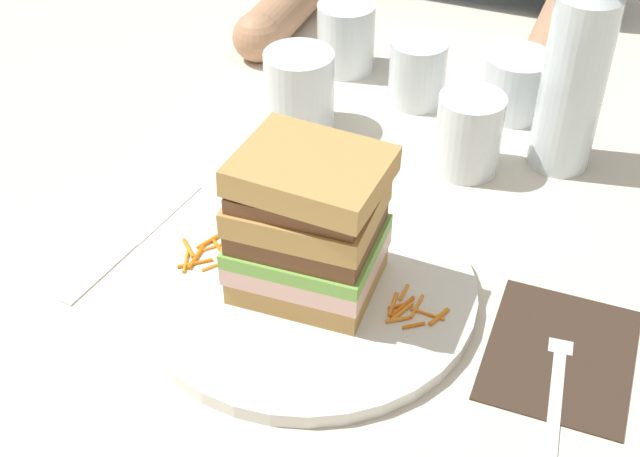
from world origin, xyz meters
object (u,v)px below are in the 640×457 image
at_px(fork, 559,370).
at_px(empty_tumbler_2, 421,73).
at_px(sandwich, 308,225).
at_px(empty_tumbler_0, 299,91).
at_px(juice_glass, 468,138).
at_px(empty_tumbler_1, 346,37).
at_px(main_plate, 307,289).
at_px(empty_tumbler_3, 516,84).
at_px(knife, 131,242).
at_px(water_bottle, 576,67).
at_px(napkin_dark, 560,353).

xyz_separation_m(fork, empty_tumbler_2, (-0.23, 0.37, 0.03)).
xyz_separation_m(sandwich, empty_tumbler_2, (-0.01, 0.36, -0.04)).
bearing_deg(empty_tumbler_0, empty_tumbler_2, 42.96).
height_order(sandwich, juice_glass, sandwich).
bearing_deg(empty_tumbler_1, juice_glass, -38.79).
xyz_separation_m(main_plate, empty_tumbler_1, (-0.11, 0.40, 0.04)).
height_order(main_plate, empty_tumbler_3, empty_tumbler_3).
bearing_deg(empty_tumbler_3, sandwich, -105.13).
relative_size(knife, empty_tumbler_0, 2.19).
height_order(water_bottle, empty_tumbler_1, water_bottle).
relative_size(napkin_dark, fork, 0.89).
height_order(main_plate, napkin_dark, main_plate).
relative_size(sandwich, empty_tumbler_0, 1.49).
xyz_separation_m(sandwich, knife, (-0.18, 0.00, -0.08)).
bearing_deg(empty_tumbler_0, knife, -105.34).
height_order(juice_glass, empty_tumbler_0, empty_tumbler_0).
relative_size(water_bottle, empty_tumbler_3, 3.28).
xyz_separation_m(main_plate, water_bottle, (0.17, 0.29, 0.11)).
bearing_deg(fork, napkin_dark, 95.98).
height_order(juice_glass, empty_tumbler_3, juice_glass).
xyz_separation_m(water_bottle, empty_tumbler_3, (-0.07, 0.08, -0.08)).
height_order(napkin_dark, empty_tumbler_3, empty_tumbler_3).
relative_size(knife, empty_tumbler_2, 2.61).
distance_m(juice_glass, empty_tumbler_2, 0.14).
bearing_deg(water_bottle, empty_tumbler_3, 128.62).
height_order(fork, empty_tumbler_1, empty_tumbler_1).
relative_size(sandwich, empty_tumbler_3, 1.72).
bearing_deg(empty_tumbler_0, fork, -38.03).
distance_m(fork, empty_tumbler_0, 0.43).
bearing_deg(main_plate, water_bottle, 59.90).
distance_m(napkin_dark, water_bottle, 0.31).
relative_size(sandwich, empty_tumbler_2, 1.77).
distance_m(knife, empty_tumbler_3, 0.47).
relative_size(empty_tumbler_0, empty_tumbler_2, 1.19).
distance_m(empty_tumbler_0, empty_tumbler_1, 0.15).
relative_size(fork, empty_tumbler_3, 2.11).
height_order(knife, juice_glass, juice_glass).
bearing_deg(sandwich, main_plate, -132.34).
xyz_separation_m(juice_glass, water_bottle, (0.09, 0.05, 0.08)).
bearing_deg(knife, water_bottle, 39.29).
bearing_deg(knife, juice_glass, 42.47).
xyz_separation_m(napkin_dark, water_bottle, (-0.05, 0.28, 0.11)).
relative_size(fork, water_bottle, 0.64).
relative_size(knife, juice_glass, 2.33).
distance_m(napkin_dark, empty_tumbler_0, 0.42).
relative_size(juice_glass, empty_tumbler_3, 1.09).
bearing_deg(water_bottle, fork, -79.82).
relative_size(water_bottle, empty_tumbler_0, 2.83).
distance_m(sandwich, fork, 0.24).
relative_size(empty_tumbler_1, empty_tumbler_2, 1.11).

